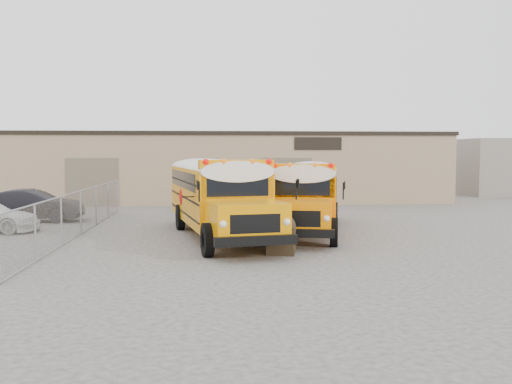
{
  "coord_description": "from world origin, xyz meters",
  "views": [
    {
      "loc": [
        -0.59,
        -20.61,
        3.35
      ],
      "look_at": [
        1.28,
        4.4,
        1.6
      ],
      "focal_mm": 40.0,
      "sensor_mm": 36.0,
      "label": 1
    }
  ],
  "objects": [
    {
      "name": "tarp_bundle",
      "position": [
        1.62,
        -2.14,
        0.7
      ],
      "size": [
        1.06,
        1.0,
        1.36
      ],
      "color": "black",
      "rests_on": "ground"
    },
    {
      "name": "chainlink_fence",
      "position": [
        -6.0,
        3.0,
        0.9
      ],
      "size": [
        0.07,
        18.07,
        1.81
      ],
      "color": "gray",
      "rests_on": "ground"
    },
    {
      "name": "warehouse",
      "position": [
        -0.0,
        19.99,
        2.37
      ],
      "size": [
        30.2,
        10.2,
        4.67
      ],
      "color": "#A18163",
      "rests_on": "ground"
    },
    {
      "name": "car_dark",
      "position": [
        -9.36,
        7.5,
        0.78
      ],
      "size": [
        4.77,
        1.7,
        1.57
      ],
      "primitive_type": "imported",
      "rotation": [
        0.0,
        0.0,
        1.58
      ],
      "color": "black",
      "rests_on": "ground"
    },
    {
      "name": "school_bus_left",
      "position": [
        -1.59,
        8.53,
        1.82
      ],
      "size": [
        4.54,
        11.02,
        3.14
      ],
      "color": "orange",
      "rests_on": "ground"
    },
    {
      "name": "school_bus_right",
      "position": [
        4.73,
        9.58,
        1.72
      ],
      "size": [
        4.56,
        10.43,
        2.97
      ],
      "color": "orange",
      "rests_on": "ground"
    },
    {
      "name": "ground",
      "position": [
        0.0,
        0.0,
        0.0
      ],
      "size": [
        120.0,
        120.0,
        0.0
      ],
      "primitive_type": "plane",
      "color": "#44423E",
      "rests_on": "ground"
    }
  ]
}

